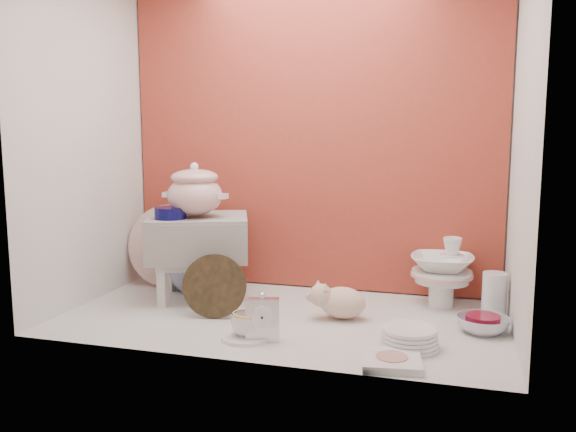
% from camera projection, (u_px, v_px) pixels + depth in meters
% --- Properties ---
extents(ground, '(1.80, 1.80, 0.00)m').
position_uv_depth(ground, '(282.00, 317.00, 2.45)').
color(ground, silver).
rests_on(ground, ground).
extents(niche_shell, '(1.86, 1.03, 1.53)m').
position_uv_depth(niche_shell, '(294.00, 91.00, 2.49)').
color(niche_shell, '#A63629').
rests_on(niche_shell, ground).
extents(step_stool, '(0.54, 0.51, 0.38)m').
position_uv_depth(step_stool, '(199.00, 257.00, 2.70)').
color(step_stool, silver).
rests_on(step_stool, ground).
extents(soup_tureen, '(0.37, 0.37, 0.25)m').
position_uv_depth(soup_tureen, '(195.00, 190.00, 2.62)').
color(soup_tureen, white).
rests_on(soup_tureen, step_stool).
extents(cobalt_bowl, '(0.18, 0.18, 0.05)m').
position_uv_depth(cobalt_bowl, '(171.00, 213.00, 2.58)').
color(cobalt_bowl, '#0B0944').
rests_on(cobalt_bowl, step_stool).
extents(floral_platter, '(0.42, 0.15, 0.40)m').
position_uv_depth(floral_platter, '(168.00, 246.00, 2.92)').
color(floral_platter, white).
rests_on(floral_platter, ground).
extents(blue_white_vase, '(0.30, 0.30, 0.26)m').
position_uv_depth(blue_white_vase, '(194.00, 264.00, 2.84)').
color(blue_white_vase, white).
rests_on(blue_white_vase, ground).
extents(lacquer_tray, '(0.27, 0.11, 0.26)m').
position_uv_depth(lacquer_tray, '(214.00, 286.00, 2.42)').
color(lacquer_tray, black).
rests_on(lacquer_tray, ground).
extents(mantel_clock, '(0.13, 0.08, 0.18)m').
position_uv_depth(mantel_clock, '(262.00, 317.00, 2.15)').
color(mantel_clock, silver).
rests_on(mantel_clock, ground).
extents(plush_pig, '(0.25, 0.18, 0.14)m').
position_uv_depth(plush_pig, '(343.00, 302.00, 2.41)').
color(plush_pig, beige).
rests_on(plush_pig, ground).
extents(teacup_saucer, '(0.23, 0.23, 0.01)m').
position_uv_depth(teacup_saucer, '(246.00, 337.00, 2.19)').
color(teacup_saucer, white).
rests_on(teacup_saucer, ground).
extents(gold_rim_teacup, '(0.12, 0.12, 0.09)m').
position_uv_depth(gold_rim_teacup, '(246.00, 324.00, 2.18)').
color(gold_rim_teacup, white).
rests_on(gold_rim_teacup, teacup_saucer).
extents(lattice_dish, '(0.22, 0.22, 0.03)m').
position_uv_depth(lattice_dish, '(392.00, 361.00, 1.94)').
color(lattice_dish, white).
rests_on(lattice_dish, ground).
extents(dinner_plate_stack, '(0.27, 0.27, 0.07)m').
position_uv_depth(dinner_plate_stack, '(409.00, 338.00, 2.09)').
color(dinner_plate_stack, white).
rests_on(dinner_plate_stack, ground).
extents(crystal_bowl, '(0.20, 0.20, 0.06)m').
position_uv_depth(crystal_bowl, '(482.00, 325.00, 2.25)').
color(crystal_bowl, silver).
rests_on(crystal_bowl, ground).
extents(clear_glass_vase, '(0.10, 0.10, 0.19)m').
position_uv_depth(clear_glass_vase, '(494.00, 296.00, 2.40)').
color(clear_glass_vase, silver).
rests_on(clear_glass_vase, ground).
extents(porcelain_tower, '(0.31, 0.31, 0.31)m').
position_uv_depth(porcelain_tower, '(442.00, 271.00, 2.58)').
color(porcelain_tower, white).
rests_on(porcelain_tower, ground).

